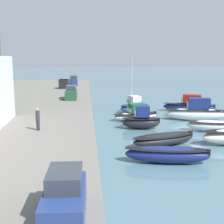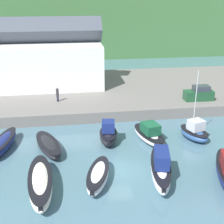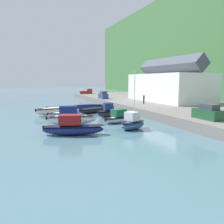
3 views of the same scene
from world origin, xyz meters
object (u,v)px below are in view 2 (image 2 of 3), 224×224
Objects in this scene: moored_boat_1 at (48,145)px; moored_boat_7 at (98,176)px; moored_boat_6 at (40,183)px; moored_boat_3 at (149,134)px; moored_boat_2 at (108,134)px; moored_boat_0 at (3,143)px; person_on_quay at (57,94)px; parked_car_2 at (199,94)px; moored_boat_4 at (194,132)px; moored_boat_8 at (161,167)px.

moored_boat_1 is 1.12× the size of moored_boat_7.
moored_boat_3 is at bearing 31.08° from moored_boat_6.
moored_boat_1 is 11.70m from moored_boat_3.
moored_boat_2 reaches higher than moored_boat_6.
moored_boat_0 is 1.54× the size of moored_boat_2.
moored_boat_0 is at bearing -117.68° from person_on_quay.
moored_boat_6 reaches higher than moored_boat_7.
moored_boat_6 is 19.84m from person_on_quay.
moored_boat_0 is 11.76m from moored_boat_2.
moored_boat_4 is at bearing 155.86° from parked_car_2.
moored_boat_7 is at bearing -144.23° from moored_boat_3.
moored_boat_3 reaches higher than moored_boat_0.
moored_boat_6 reaches higher than moored_boat_0.
moored_boat_1 is 7.63m from moored_boat_6.
person_on_quay is (-10.77, 11.22, 1.83)m from moored_boat_3.
moored_boat_0 is 9.75m from moored_boat_6.
moored_boat_2 is 12.67m from person_on_quay.
moored_boat_8 is at bearing -148.91° from moored_boat_4.
moored_boat_6 is at bearing -173.63° from moored_boat_4.
person_on_quay reaches higher than moored_boat_3.
moored_boat_4 is 20.01m from person_on_quay.
parked_car_2 is 1.98× the size of person_on_quay.
moored_boat_1 is 3.29× the size of person_on_quay.
moored_boat_8 is (10.68, -7.05, 0.52)m from moored_boat_1.
moored_boat_2 is 0.56× the size of moored_boat_4.
moored_boat_4 is 14.25m from moored_boat_7.
moored_boat_7 is at bearing 2.98° from moored_boat_6.
moored_boat_3 reaches higher than moored_boat_7.
moored_boat_2 is at bearing 91.80° from moored_boat_7.
moored_boat_3 is 10.42m from moored_boat_7.
moored_boat_3 is 5.38m from moored_boat_4.
moored_boat_1 is 17.03m from moored_boat_4.
parked_car_2 reaches higher than moored_boat_0.
person_on_quay reaches higher than moored_boat_7.
person_on_quay reaches higher than moored_boat_8.
person_on_quay is (-5.92, 11.09, 1.61)m from moored_boat_2.
parked_car_2 is at bearing 61.20° from moored_boat_7.
moored_boat_6 is at bearing -51.35° from moored_boat_0.
person_on_quay reaches higher than moored_boat_1.
moored_boat_0 is at bearing 109.44° from parked_car_2.
moored_boat_3 is at bearing 64.74° from moored_boat_7.
moored_boat_3 is at bearing -13.83° from moored_boat_1.
moored_boat_2 is 4.86m from moored_boat_3.
parked_car_2 is at bearing 46.64° from moored_boat_4.
moored_boat_6 is (-11.99, -8.50, 0.08)m from moored_boat_3.
moored_boat_2 is at bearing 128.08° from moored_boat_8.
moored_boat_8 is at bearing -1.27° from moored_boat_6.
moored_boat_2 reaches higher than moored_boat_0.
moored_boat_0 is at bearing 150.83° from moored_boat_1.
person_on_quay is (-3.91, 19.07, 1.94)m from moored_boat_7.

